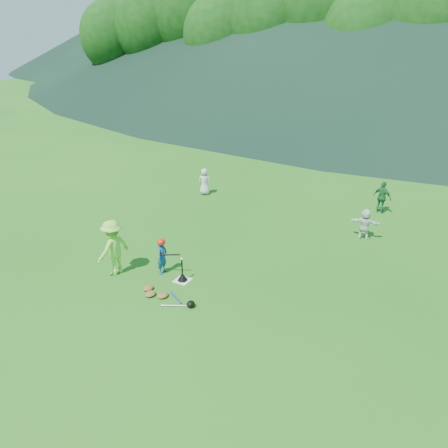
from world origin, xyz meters
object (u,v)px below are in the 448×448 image
object	(u,v)px
fielder_c	(382,197)
fielder_d	(365,224)
batter_child	(162,256)
batting_tee	(182,277)
adult_coach	(113,248)
home_plate	(183,280)
equipment_pile	(163,295)
fielder_a	(205,182)

from	to	relation	value
fielder_c	fielder_d	bearing A→B (deg)	109.45
batter_child	batting_tee	world-z (taller)	batter_child
adult_coach	batting_tee	world-z (taller)	adult_coach
home_plate	equipment_pile	world-z (taller)	equipment_pile
adult_coach	equipment_pile	size ratio (longest dim) A/B	0.97
home_plate	fielder_c	bearing A→B (deg)	64.90
fielder_a	batting_tee	xyz separation A→B (m)	(3.49, -6.84, -0.48)
fielder_a	fielder_c	bearing A→B (deg)	170.70
home_plate	fielder_a	world-z (taller)	fielder_a
fielder_a	batting_tee	bearing A→B (deg)	95.15
adult_coach	fielder_d	bearing A→B (deg)	142.46
batter_child	adult_coach	world-z (taller)	adult_coach
batter_child	fielder_c	world-z (taller)	fielder_c
adult_coach	fielder_d	size ratio (longest dim) A/B	1.54
adult_coach	batting_tee	distance (m)	2.27
equipment_pile	home_plate	bearing A→B (deg)	91.68
home_plate	batter_child	xyz separation A→B (m)	(-0.80, 0.10, 0.55)
fielder_a	fielder_d	world-z (taller)	fielder_a
batter_child	equipment_pile	distance (m)	1.47
fielder_c	equipment_pile	world-z (taller)	fielder_c
fielder_a	batting_tee	size ratio (longest dim) A/B	1.78
home_plate	adult_coach	size ratio (longest dim) A/B	0.26
batting_tee	adult_coach	bearing A→B (deg)	-162.67
adult_coach	fielder_d	distance (m)	8.70
fielder_c	fielder_d	distance (m)	2.88
adult_coach	fielder_a	distance (m)	7.62
home_plate	fielder_c	distance (m)	9.42
batting_tee	equipment_pile	bearing A→B (deg)	-88.32
adult_coach	equipment_pile	bearing A→B (deg)	85.93
batter_child	fielder_a	size ratio (longest dim) A/B	0.93
home_plate	fielder_c	world-z (taller)	fielder_c
home_plate	fielder_a	size ratio (longest dim) A/B	0.37
fielder_a	equipment_pile	world-z (taller)	fielder_a
batting_tee	equipment_pile	distance (m)	1.02
fielder_c	equipment_pile	bearing A→B (deg)	86.99
batting_tee	equipment_pile	world-z (taller)	batting_tee
fielder_a	fielder_c	size ratio (longest dim) A/B	0.91
batter_child	fielder_a	world-z (taller)	fielder_a
batter_child	fielder_d	size ratio (longest dim) A/B	0.99
adult_coach	home_plate	bearing A→B (deg)	113.64
adult_coach	fielder_d	world-z (taller)	adult_coach
batter_child	fielder_c	xyz separation A→B (m)	(4.78, 8.41, 0.10)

